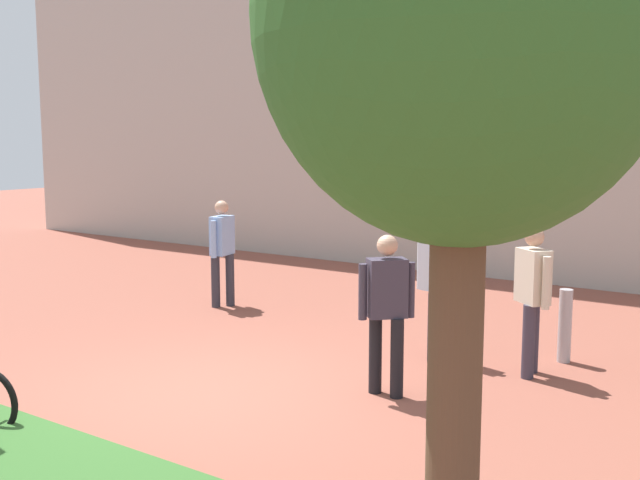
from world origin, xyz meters
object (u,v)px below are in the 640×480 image
object	(u,v)px
person_shirt_white	(436,280)
person_shirt_blue	(222,246)
person_casual_tan	(532,291)
bollard_steel	(565,326)
tree_sidewalk	(463,22)
person_suited_navy	(387,305)

from	to	relation	value
person_shirt_white	person_shirt_blue	size ratio (longest dim) A/B	1.00
person_shirt_blue	person_casual_tan	bearing A→B (deg)	-7.40
bollard_steel	person_casual_tan	distance (m)	0.94
person_casual_tan	person_shirt_blue	distance (m)	5.36
person_shirt_white	person_shirt_blue	xyz separation A→B (m)	(-4.11, 0.67, 0.00)
bollard_steel	person_shirt_blue	distance (m)	5.51
tree_sidewalk	person_shirt_white	bearing A→B (deg)	116.88
tree_sidewalk	person_suited_navy	size ratio (longest dim) A/B	2.58
tree_sidewalk	person_suited_navy	xyz separation A→B (m)	(-2.30, 3.35, -2.29)
person_shirt_blue	person_suited_navy	xyz separation A→B (m)	(4.29, -2.23, 0.00)
bollard_steel	person_suited_navy	size ratio (longest dim) A/B	0.52
person_casual_tan	tree_sidewalk	bearing A→B (deg)	-75.39
bollard_steel	person_shirt_white	size ratio (longest dim) A/B	0.52
person_casual_tan	person_shirt_white	size ratio (longest dim) A/B	1.00
tree_sidewalk	person_suited_navy	bearing A→B (deg)	124.46
bollard_steel	person_casual_tan	world-z (taller)	person_casual_tan
person_casual_tan	person_shirt_blue	bearing A→B (deg)	172.60
person_casual_tan	person_suited_navy	bearing A→B (deg)	-123.75
person_casual_tan	person_suited_navy	size ratio (longest dim) A/B	1.00
person_casual_tan	person_suited_navy	xyz separation A→B (m)	(-1.03, -1.54, 0.00)
bollard_steel	person_shirt_white	xyz separation A→B (m)	(-1.38, -0.73, 0.53)
person_shirt_white	bollard_steel	bearing A→B (deg)	28.03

